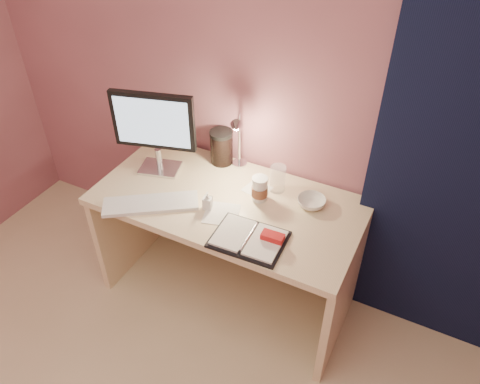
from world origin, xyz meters
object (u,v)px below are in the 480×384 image
at_px(monitor, 154,126).
at_px(desk_lamp, 226,136).
at_px(bowl, 311,202).
at_px(lotion_bottle, 208,201).
at_px(coffee_cup, 260,189).
at_px(clear_cup, 278,179).
at_px(dark_jar, 222,149).
at_px(planner, 251,238).
at_px(desk, 235,223).
at_px(keyboard, 151,204).

distance_m(monitor, desk_lamp, 0.38).
bearing_deg(bowl, lotion_bottle, -150.92).
height_order(monitor, coffee_cup, monitor).
xyz_separation_m(clear_cup, dark_jar, (-0.39, 0.09, 0.02)).
height_order(coffee_cup, desk_lamp, desk_lamp).
xyz_separation_m(clear_cup, bowl, (0.21, -0.04, -0.05)).
height_order(planner, coffee_cup, coffee_cup).
relative_size(desk, monitor, 2.94).
bearing_deg(coffee_cup, desk_lamp, 151.92).
bearing_deg(keyboard, monitor, 81.98).
relative_size(planner, desk_lamp, 0.95).
bearing_deg(coffee_cup, planner, -72.44).
height_order(monitor, planner, monitor).
xyz_separation_m(lotion_bottle, dark_jar, (-0.13, 0.39, 0.04)).
bearing_deg(desk_lamp, coffee_cup, -48.95).
bearing_deg(dark_jar, desk_lamp, -43.73).
distance_m(desk, coffee_cup, 0.32).
bearing_deg(keyboard, planner, -34.03).
bearing_deg(desk_lamp, bowl, -28.57).
distance_m(keyboard, lotion_bottle, 0.30).
bearing_deg(clear_cup, desk_lamp, 175.24).
bearing_deg(bowl, planner, -114.20).
bearing_deg(keyboard, coffee_cup, -2.07).
height_order(planner, dark_jar, dark_jar).
height_order(clear_cup, desk_lamp, desk_lamp).
xyz_separation_m(bowl, desk_lamp, (-0.53, 0.07, 0.21)).
distance_m(keyboard, planner, 0.57).
xyz_separation_m(lotion_bottle, desk_lamp, (-0.06, 0.33, 0.18)).
bearing_deg(clear_cup, lotion_bottle, -130.01).
xyz_separation_m(keyboard, coffee_cup, (0.47, 0.30, 0.05)).
height_order(desk, lotion_bottle, lotion_bottle).
height_order(planner, clear_cup, clear_cup).
bearing_deg(planner, lotion_bottle, 156.92).
height_order(coffee_cup, clear_cup, clear_cup).
bearing_deg(desk_lamp, desk, -71.30).
height_order(monitor, clear_cup, monitor).
distance_m(desk, desk_lamp, 0.49).
distance_m(lotion_bottle, desk_lamp, 0.38).
bearing_deg(desk, monitor, -178.54).
xyz_separation_m(keyboard, lotion_bottle, (0.27, 0.11, 0.04)).
bearing_deg(dark_jar, planner, -49.59).
relative_size(desk, bowl, 9.65).
relative_size(desk, coffee_cup, 10.31).
bearing_deg(dark_jar, bowl, -13.05).
distance_m(coffee_cup, clear_cup, 0.13).
height_order(desk, planner, planner).
bearing_deg(planner, clear_cup, 93.47).
distance_m(dark_jar, desk_lamp, 0.17).
relative_size(monitor, coffee_cup, 3.50).
relative_size(desk, keyboard, 2.90).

